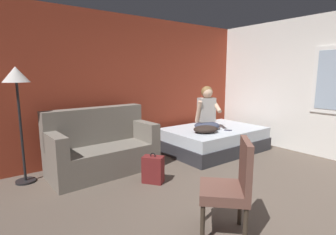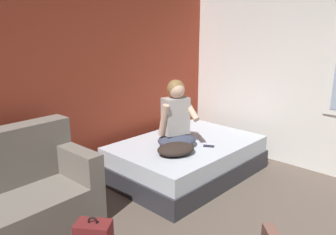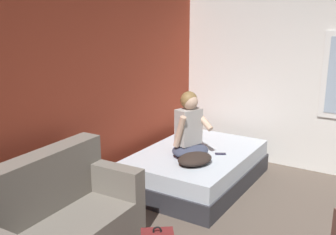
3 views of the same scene
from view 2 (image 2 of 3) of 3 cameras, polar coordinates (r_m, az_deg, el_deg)
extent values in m
cube|color=#993823|center=(4.23, -18.52, 5.91)|extent=(10.28, 0.16, 2.70)
cube|color=#2D2D33|center=(4.63, 3.24, -8.32)|extent=(2.04, 1.40, 0.26)
cube|color=silver|center=(4.54, 3.29, -5.54)|extent=(1.98, 1.36, 0.22)
cube|color=slate|center=(3.54, -26.28, -16.22)|extent=(1.73, 0.87, 0.44)
cube|color=slate|center=(3.67, -15.99, -7.41)|extent=(0.21, 0.81, 0.32)
ellipsoid|color=#383D51|center=(4.31, 1.55, -3.97)|extent=(0.63, 0.58, 0.16)
cube|color=#B2ADA8|center=(4.25, 1.32, 0.27)|extent=(0.38, 0.29, 0.48)
cylinder|color=#DBB293|center=(4.12, -0.77, -0.49)|extent=(0.14, 0.23, 0.44)
cylinder|color=#DBB293|center=(4.25, 3.86, 1.60)|extent=(0.19, 0.38, 0.29)
sphere|color=#DBB293|center=(4.16, 1.48, 4.80)|extent=(0.21, 0.21, 0.21)
ellipsoid|color=olive|center=(4.17, 1.35, 5.05)|extent=(0.28, 0.28, 0.23)
torus|color=black|center=(2.94, -12.98, -17.23)|extent=(0.06, 0.08, 0.09)
ellipsoid|color=#2D231E|center=(4.03, 1.39, -5.50)|extent=(0.57, 0.50, 0.14)
cube|color=black|center=(4.35, 7.11, -4.96)|extent=(0.13, 0.16, 0.01)
camera|label=1|loc=(1.26, 169.37, -31.94)|focal=28.00mm
camera|label=3|loc=(1.43, -123.99, 6.03)|focal=42.00mm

